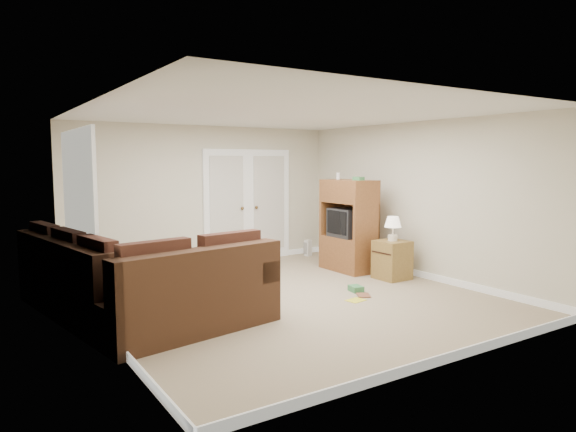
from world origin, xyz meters
TOP-DOWN VIEW (x-y plane):
  - floor at (0.00, 0.00)m, footprint 5.50×5.50m
  - ceiling at (0.00, 0.00)m, footprint 5.00×5.50m
  - wall_left at (-2.50, 0.00)m, footprint 0.02×5.50m
  - wall_right at (2.50, 0.00)m, footprint 0.02×5.50m
  - wall_back at (0.00, 2.75)m, footprint 5.00×0.02m
  - wall_front at (0.00, -2.75)m, footprint 5.00×0.02m
  - baseboards at (0.00, 0.00)m, footprint 5.00×5.50m
  - french_doors at (0.85, 2.71)m, footprint 1.80×0.05m
  - window_left at (-2.46, 1.00)m, footprint 0.05×1.92m
  - sectional_sofa at (-2.09, 0.19)m, footprint 2.53×3.19m
  - coffee_table at (-0.69, 0.79)m, footprint 0.77×1.29m
  - tv_armoire at (1.84, 0.96)m, footprint 0.54×0.97m
  - side_cabinet at (2.02, 0.07)m, footprint 0.48×0.48m
  - space_heater at (2.05, 2.45)m, footprint 0.15×0.14m
  - floor_magazine at (0.70, -0.61)m, footprint 0.28×0.24m
  - floor_greenbox at (1.01, -0.24)m, footprint 0.19×0.24m
  - floor_book at (0.86, -0.45)m, footprint 0.27×0.29m

SIDE VIEW (x-z plane):
  - floor at x=0.00m, z-range 0.00..0.00m
  - floor_magazine at x=0.70m, z-range 0.00..0.01m
  - floor_book at x=0.86m, z-range 0.00..0.02m
  - floor_greenbox at x=1.01m, z-range 0.00..0.08m
  - baseboards at x=0.00m, z-range 0.00..0.10m
  - space_heater at x=2.05m, z-range 0.00..0.32m
  - coffee_table at x=-0.69m, z-range -0.14..0.69m
  - side_cabinet at x=2.02m, z-range -0.14..0.86m
  - sectional_sofa at x=-2.09m, z-range -0.10..0.84m
  - tv_armoire at x=1.84m, z-range -0.05..1.62m
  - french_doors at x=0.85m, z-range -0.03..2.10m
  - wall_left at x=-2.50m, z-range 0.00..2.50m
  - wall_right at x=2.50m, z-range 0.00..2.50m
  - wall_back at x=0.00m, z-range 0.00..2.50m
  - wall_front at x=0.00m, z-range 0.00..2.50m
  - window_left at x=-2.46m, z-range 0.84..2.26m
  - ceiling at x=0.00m, z-range 2.49..2.51m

